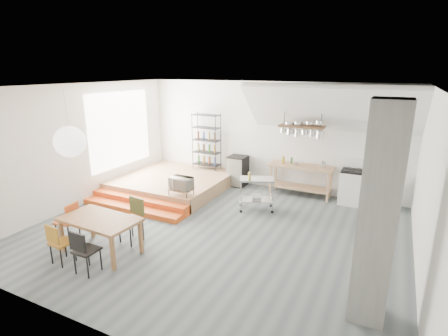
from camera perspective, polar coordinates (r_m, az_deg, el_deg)
The scene contains 26 objects.
floor at distance 8.05m, azimuth -1.32°, elevation -10.27°, with size 8.00×8.00×0.00m, color #4D5659.
wall_back at distance 10.63m, azimuth 7.42°, elevation 5.22°, with size 8.00×0.04×3.20m, color silver.
wall_left at distance 9.94m, azimuth -22.33°, elevation 3.40°, with size 0.04×7.00×3.20m, color silver.
wall_right at distance 6.71m, azimuth 30.53°, elevation -3.27°, with size 0.04×7.00×3.20m, color silver.
ceiling at distance 7.23m, azimuth -1.49°, elevation 13.14°, with size 8.00×7.00×0.02m, color white.
slope_ceiling at distance 9.47m, azimuth 16.88°, elevation 9.19°, with size 4.40×1.80×0.15m, color white.
window_pane at distance 10.92m, azimuth -16.53°, elevation 6.05°, with size 0.02×2.50×2.20m, color white.
platform at distance 10.77m, azimuth -8.23°, elevation -2.37°, with size 3.00×3.00×0.40m, color #A07750.
step_lower at distance 9.38m, azimuth -14.94°, elevation -6.45°, with size 3.00×0.35×0.13m, color #D45019.
step_upper at distance 9.60m, azimuth -13.61°, elevation -5.41°, with size 3.00×0.35×0.27m, color #D45019.
concrete_column at distance 5.27m, azimuth 23.86°, elevation -7.28°, with size 0.50×0.50×3.20m, color slate.
kitchen_counter at distance 10.23m, azimuth 12.41°, elevation -1.07°, with size 1.80×0.60×0.91m.
stove at distance 10.06m, azimuth 20.11°, elevation -2.84°, with size 0.60×0.60×1.18m.
pot_rack at distance 9.71m, azimuth 12.71°, elevation 6.20°, with size 1.20×0.50×1.43m.
wire_shelving at distance 11.21m, azimuth -2.87°, elevation 4.47°, with size 0.88×0.38×1.80m.
microwave_shelf at distance 9.09m, azimuth -7.00°, elevation -3.49°, with size 0.60×0.40×0.16m.
paper_lantern at distance 7.34m, azimuth -23.87°, elevation 3.95°, with size 0.60×0.60×0.60m, color white.
dining_table at distance 7.34m, azimuth -19.62°, elevation -8.30°, with size 1.59×0.95×0.73m.
chair_mustard at distance 7.28m, azimuth -25.44°, elevation -10.66°, with size 0.40×0.40×0.81m.
chair_black at distance 6.77m, azimuth -22.00°, elevation -12.08°, with size 0.39×0.39×0.85m.
chair_olive at distance 7.68m, azimuth -14.61°, elevation -7.55°, with size 0.49×0.49×0.94m.
chair_red at distance 8.09m, azimuth -23.96°, elevation -7.57°, with size 0.44×0.44×0.86m.
rolling_cart at distance 9.02m, azimuth 5.35°, elevation -3.54°, with size 0.98×0.78×0.86m.
mini_fridge at distance 10.94m, azimuth 2.23°, elevation -0.45°, with size 0.55×0.55×0.94m, color black.
microwave at distance 9.03m, azimuth -7.04°, elevation -2.45°, with size 0.57×0.38×0.31m, color beige.
bowl at distance 10.13m, azimuth 11.73°, elevation 0.61°, with size 0.19×0.19×0.05m, color silver.
Camera 1 is at (3.36, -6.39, 3.55)m, focal length 28.00 mm.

